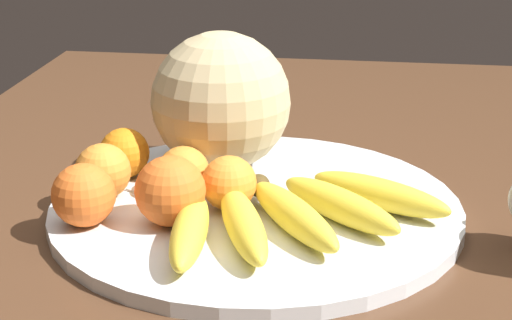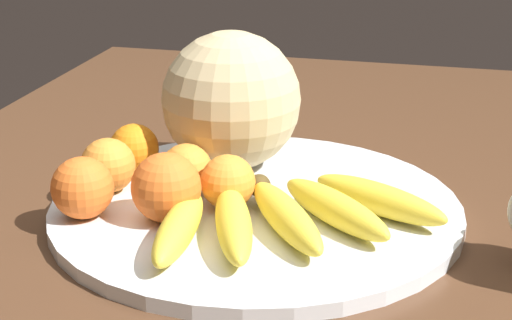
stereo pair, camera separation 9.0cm
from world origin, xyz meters
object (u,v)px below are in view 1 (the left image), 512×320
(banana_bunch, at_px, (292,213))
(orange_front_right, at_px, (103,171))
(orange_back_left, at_px, (124,153))
(kitchen_table, at_px, (234,290))
(orange_back_right, at_px, (227,183))
(produce_tag, at_px, (155,182))
(orange_front_left, at_px, (170,191))
(melon, at_px, (221,101))
(fruit_bowl, at_px, (256,209))
(orange_top_small, at_px, (183,173))
(orange_mid_center, at_px, (84,195))

(banana_bunch, distance_m, orange_front_right, 0.22)
(orange_front_right, distance_m, orange_back_left, 0.06)
(kitchen_table, relative_size, orange_front_right, 22.94)
(orange_back_right, height_order, produce_tag, orange_back_right)
(orange_front_left, xyz_separation_m, orange_back_right, (0.05, -0.05, -0.01))
(melon, bearing_deg, banana_bunch, -148.29)
(fruit_bowl, distance_m, banana_bunch, 0.08)
(melon, distance_m, orange_back_right, 0.13)
(produce_tag, bearing_deg, fruit_bowl, -82.56)
(melon, xyz_separation_m, orange_front_left, (-0.17, 0.02, -0.05))
(banana_bunch, relative_size, produce_tag, 3.73)
(fruit_bowl, distance_m, orange_front_left, 0.11)
(banana_bunch, xyz_separation_m, orange_back_right, (0.04, 0.07, 0.01))
(melon, distance_m, produce_tag, 0.12)
(kitchen_table, bearing_deg, banana_bunch, -133.41)
(kitchen_table, height_order, orange_front_left, orange_front_left)
(melon, distance_m, orange_front_right, 0.16)
(melon, xyz_separation_m, orange_back_right, (-0.12, -0.03, -0.05))
(kitchen_table, height_order, melon, melon)
(orange_top_small, bearing_deg, melon, -14.14)
(orange_front_left, distance_m, produce_tag, 0.12)
(kitchen_table, xyz_separation_m, orange_top_small, (-0.00, 0.05, 0.14))
(orange_front_left, bearing_deg, orange_mid_center, 99.06)
(melon, distance_m, orange_top_small, 0.12)
(orange_front_left, bearing_deg, orange_back_right, -47.11)
(orange_back_left, distance_m, orange_top_small, 0.10)
(melon, bearing_deg, produce_tag, 132.61)
(orange_front_left, xyz_separation_m, orange_top_small, (0.07, 0.00, -0.01))
(fruit_bowl, bearing_deg, orange_back_right, 121.58)
(fruit_bowl, distance_m, orange_front_right, 0.17)
(orange_front_left, relative_size, orange_back_left, 1.25)
(orange_front_left, xyz_separation_m, orange_mid_center, (-0.01, 0.09, -0.00))
(kitchen_table, distance_m, orange_back_right, 0.14)
(banana_bunch, height_order, orange_front_left, orange_front_left)
(banana_bunch, height_order, orange_back_left, orange_back_left)
(kitchen_table, height_order, orange_top_small, orange_top_small)
(fruit_bowl, relative_size, produce_tag, 5.86)
(banana_bunch, xyz_separation_m, orange_top_small, (0.06, 0.13, 0.01))
(banana_bunch, relative_size, orange_front_right, 4.61)
(orange_front_right, xyz_separation_m, produce_tag, (0.05, -0.04, -0.03))
(fruit_bowl, height_order, orange_back_left, orange_back_left)
(produce_tag, bearing_deg, orange_back_right, -96.13)
(banana_bunch, distance_m, orange_mid_center, 0.21)
(orange_front_right, height_order, produce_tag, orange_front_right)
(kitchen_table, relative_size, orange_back_right, 24.00)
(orange_back_right, xyz_separation_m, produce_tag, (0.06, 0.09, -0.03))
(orange_back_left, bearing_deg, fruit_bowl, -109.21)
(banana_bunch, distance_m, orange_back_left, 0.24)
(orange_top_small, bearing_deg, banana_bunch, -116.83)
(orange_back_left, height_order, orange_top_small, same)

